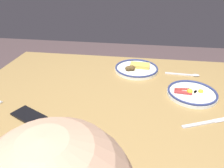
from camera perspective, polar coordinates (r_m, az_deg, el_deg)
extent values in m
cube|color=#9D7C47|center=(1.02, 2.57, -3.71)|extent=(1.49, 0.95, 0.04)
cylinder|color=olive|center=(1.62, 26.90, -9.18)|extent=(0.07, 0.07, 0.69)
cylinder|color=olive|center=(1.68, -18.33, -5.76)|extent=(0.07, 0.07, 0.69)
cylinder|color=white|center=(1.06, 20.83, -2.54)|extent=(0.23, 0.23, 0.01)
torus|color=navy|center=(1.06, 20.94, -1.98)|extent=(0.23, 0.23, 0.01)
cylinder|color=white|center=(1.06, 22.98, -2.49)|extent=(0.06, 0.06, 0.01)
sphere|color=yellow|center=(1.06, 22.92, -1.90)|extent=(0.02, 0.02, 0.02)
cylinder|color=white|center=(1.06, 20.11, -1.67)|extent=(0.07, 0.07, 0.01)
sphere|color=yellow|center=(1.04, 20.33, -1.92)|extent=(0.03, 0.03, 0.03)
cube|color=maroon|center=(1.06, 18.53, -1.49)|extent=(0.07, 0.03, 0.01)
cube|color=#AA3433|center=(1.04, 18.72, -2.18)|extent=(0.08, 0.03, 0.01)
cylinder|color=white|center=(1.24, 6.63, 3.93)|extent=(0.25, 0.25, 0.01)
torus|color=navy|center=(1.24, 6.66, 4.44)|extent=(0.25, 0.25, 0.01)
cube|color=gold|center=(1.26, 7.58, 5.01)|extent=(0.12, 0.07, 0.02)
ellipsoid|color=brown|center=(1.21, 4.67, 4.37)|extent=(0.03, 0.02, 0.02)
ellipsoid|color=brown|center=(1.20, 5.37, 4.37)|extent=(0.04, 0.03, 0.03)
ellipsoid|color=brown|center=(1.20, 4.43, 4.22)|extent=(0.04, 0.03, 0.03)
cube|color=black|center=(0.92, -21.66, -8.01)|extent=(0.16, 0.13, 0.01)
cube|color=silver|center=(1.07, -28.05, -4.13)|extent=(0.03, 0.01, 0.00)
cube|color=silver|center=(0.90, 23.78, -9.66)|extent=(0.18, 0.09, 0.01)
cube|color=silver|center=(0.95, 27.98, -8.49)|extent=(0.09, 0.05, 0.00)
cube|color=silver|center=(1.25, 18.24, 2.50)|extent=(0.18, 0.02, 0.01)
ellipsoid|color=silver|center=(1.26, 21.81, 2.25)|extent=(0.04, 0.03, 0.01)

